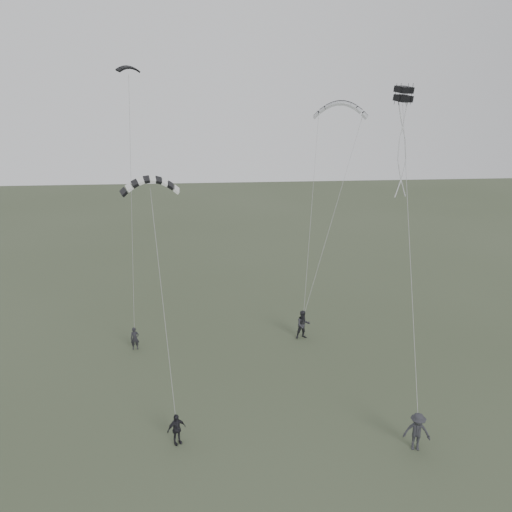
{
  "coord_description": "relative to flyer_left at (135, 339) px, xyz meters",
  "views": [
    {
      "loc": [
        -1.22,
        -21.65,
        15.4
      ],
      "look_at": [
        1.28,
        5.47,
        6.58
      ],
      "focal_mm": 35.0,
      "sensor_mm": 36.0,
      "label": 1
    }
  ],
  "objects": [
    {
      "name": "ground",
      "position": [
        6.25,
        -7.26,
        -0.74
      ],
      "size": [
        140.0,
        140.0,
        0.0
      ],
      "primitive_type": "plane",
      "color": "#3A442D",
      "rests_on": "ground"
    },
    {
      "name": "flyer_left",
      "position": [
        0.0,
        0.0,
        0.0
      ],
      "size": [
        0.57,
        0.41,
        1.48
      ],
      "primitive_type": "imported",
      "rotation": [
        0.0,
        0.0,
        0.1
      ],
      "color": "black",
      "rests_on": "ground"
    },
    {
      "name": "flyer_right",
      "position": [
        10.86,
        0.51,
        0.24
      ],
      "size": [
        1.04,
        0.86,
        1.95
      ],
      "primitive_type": "imported",
      "rotation": [
        0.0,
        0.0,
        0.13
      ],
      "color": "#26262B",
      "rests_on": "ground"
    },
    {
      "name": "flyer_center",
      "position": [
        3.16,
        -9.34,
        0.03
      ],
      "size": [
        0.97,
        0.76,
        1.54
      ],
      "primitive_type": "imported",
      "rotation": [
        0.0,
        0.0,
        0.5
      ],
      "color": "black",
      "rests_on": "ground"
    },
    {
      "name": "flyer_far",
      "position": [
        14.0,
        -10.72,
        0.19
      ],
      "size": [
        1.34,
        0.99,
        1.85
      ],
      "primitive_type": "imported",
      "rotation": [
        0.0,
        0.0,
        -0.28
      ],
      "color": "#27272C",
      "rests_on": "ground"
    },
    {
      "name": "kite_dark_small",
      "position": [
        0.45,
        2.59,
        16.19
      ],
      "size": [
        1.44,
        1.21,
        0.58
      ],
      "primitive_type": null,
      "rotation": [
        0.31,
        0.0,
        0.59
      ],
      "color": "black",
      "rests_on": "flyer_left"
    },
    {
      "name": "kite_pale_large",
      "position": [
        14.49,
        7.65,
        14.09
      ],
      "size": [
        4.08,
        2.31,
        1.75
      ],
      "primitive_type": null,
      "rotation": [
        0.19,
        0.0,
        -0.31
      ],
      "color": "#A3A5A8",
      "rests_on": "flyer_right"
    },
    {
      "name": "kite_striped",
      "position": [
        1.92,
        -2.91,
        10.52
      ],
      "size": [
        3.11,
        1.51,
        1.31
      ],
      "primitive_type": null,
      "rotation": [
        0.22,
        0.0,
        0.18
      ],
      "color": "black",
      "rests_on": "flyer_center"
    },
    {
      "name": "kite_box",
      "position": [
        15.32,
        -2.1,
        14.7
      ],
      "size": [
        1.02,
        1.07,
        0.86
      ],
      "primitive_type": null,
      "rotation": [
        0.15,
        0.0,
        0.4
      ],
      "color": "black",
      "rests_on": "flyer_far"
    }
  ]
}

